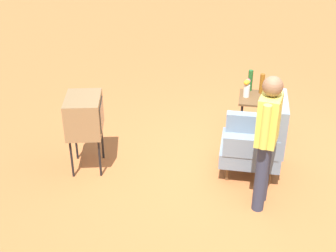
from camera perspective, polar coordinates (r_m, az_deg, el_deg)
The scene contains 9 objects.
ground_plane at distance 6.07m, azimuth 8.95°, elevation -6.02°, with size 60.00×60.00×0.00m, color #AD6033.
armchair at distance 5.91m, azimuth 11.45°, elevation -1.58°, with size 0.78×0.78×1.06m.
side_table at distance 6.73m, azimuth 11.33°, elevation 2.81°, with size 0.56×0.56×0.65m.
tv_on_stand at distance 5.85m, azimuth -10.55°, elevation 1.34°, with size 0.69×0.57×1.03m.
person_standing at distance 5.09m, azimuth 12.41°, elevation -1.20°, with size 0.56×0.28×1.64m.
bottle_wine_green at distance 6.84m, azimuth 10.37°, elevation 5.71°, with size 0.07×0.07×0.32m, color #1E5623.
soda_can_blue at distance 6.75m, azimuth 12.61°, elevation 4.24°, with size 0.07×0.07×0.12m, color blue.
bottle_tall_amber at distance 6.78m, azimuth 11.81°, elevation 5.28°, with size 0.07×0.07×0.30m, color brown.
flower_vase at distance 6.62m, azimuth 9.95°, elevation 4.86°, with size 0.14×0.10×0.27m.
Camera 1 is at (5.04, -0.02, 3.39)m, focal length 48.14 mm.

